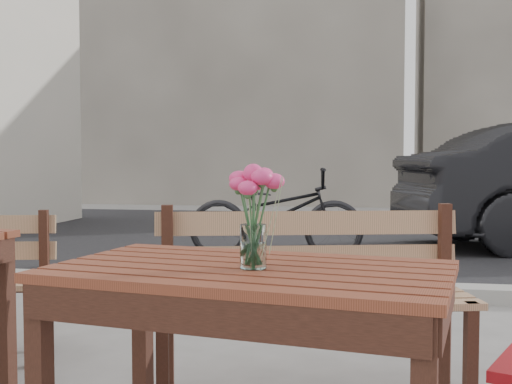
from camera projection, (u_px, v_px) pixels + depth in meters
street at (346, 255)px, 7.16m from camera, size 30.00×8.12×0.12m
backdrop_buildings at (367, 59)px, 16.12m from camera, size 15.50×4.00×8.00m
main_table at (250, 306)px, 2.04m from camera, size 1.35×0.92×0.76m
main_bench at (310, 277)px, 2.99m from camera, size 1.52×0.77×0.91m
main_vase at (253, 204)px, 1.98m from camera, size 0.18×0.18×0.32m
bicycle at (276, 213)px, 7.05m from camera, size 1.99×0.89×1.01m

